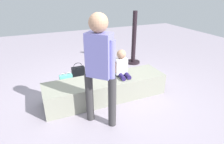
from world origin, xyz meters
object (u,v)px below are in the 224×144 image
adult_standing (100,62)px  cake_box_white (83,86)px  handbag_black_leather (78,72)px  party_cup_red (97,68)px  gift_bag (66,81)px  water_bottle_near_gift (96,75)px  cake_plate (108,74)px  child_seated (122,65)px

adult_standing → cake_box_white: 1.43m
handbag_black_leather → cake_box_white: bearing=-93.9°
party_cup_red → cake_box_white: party_cup_red is taller
adult_standing → cake_box_white: size_ratio=4.78×
gift_bag → water_bottle_near_gift: 0.66m
cake_plate → adult_standing: bearing=-119.6°
child_seated → water_bottle_near_gift: (-0.23, 0.76, -0.48)m
adult_standing → cake_plate: (0.40, 0.71, -0.55)m
gift_bag → handbag_black_leather: (0.32, 0.30, 0.01)m
gift_bag → water_bottle_near_gift: (0.66, 0.06, -0.02)m
adult_standing → handbag_black_leather: (0.06, 1.61, -0.82)m
child_seated → cake_box_white: child_seated is taller
child_seated → adult_standing: size_ratio=0.31×
handbag_black_leather → party_cup_red: bearing=26.5°
party_cup_red → water_bottle_near_gift: bearing=-110.7°
gift_bag → cake_box_white: size_ratio=0.91×
child_seated → adult_standing: adult_standing is taller
party_cup_red → cake_box_white: 0.94m
cake_plate → gift_bag: size_ratio=0.74×
adult_standing → party_cup_red: 2.16m
child_seated → adult_standing: 0.95m
cake_plate → party_cup_red: size_ratio=2.02×
adult_standing → water_bottle_near_gift: (0.40, 1.37, -0.84)m
water_bottle_near_gift → cake_box_white: 0.46m
child_seated → water_bottle_near_gift: child_seated is taller
water_bottle_near_gift → handbag_black_leather: (-0.34, 0.23, 0.03)m
cake_plate → water_bottle_near_gift: size_ratio=0.94×
adult_standing → cake_box_white: (0.03, 1.12, -0.90)m
gift_bag → handbag_black_leather: 0.43m
cake_plate → gift_bag: 0.93m
water_bottle_near_gift → party_cup_red: 0.53m
child_seated → party_cup_red: size_ratio=4.35×
gift_bag → cake_plate: bearing=-42.2°
water_bottle_near_gift → cake_box_white: (-0.38, -0.26, -0.06)m
cake_plate → cake_box_white: size_ratio=0.68×
water_bottle_near_gift → party_cup_red: water_bottle_near_gift is taller
party_cup_red → adult_standing: bearing=-107.5°
cake_plate → cake_box_white: cake_plate is taller
water_bottle_near_gift → child_seated: bearing=-73.5°
adult_standing → gift_bag: (-0.26, 1.31, -0.82)m
cake_plate → water_bottle_near_gift: cake_plate is taller
adult_standing → gift_bag: size_ratio=5.24×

